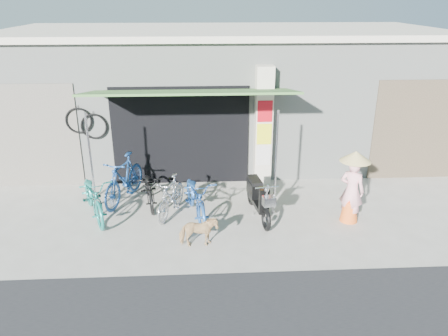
{
  "coord_description": "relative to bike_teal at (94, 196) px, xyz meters",
  "views": [
    {
      "loc": [
        -0.68,
        -7.89,
        4.54
      ],
      "look_at": [
        -0.2,
        1.0,
        1.0
      ],
      "focal_mm": 35.0,
      "sensor_mm": 36.0,
      "label": 1
    }
  ],
  "objects": [
    {
      "name": "nun",
      "position": [
        5.49,
        -0.48,
        0.3
      ],
      "size": [
        0.64,
        0.64,
        1.59
      ],
      "rotation": [
        0.0,
        0.0,
        2.51
      ],
      "color": "#F4A5AC",
      "rests_on": "ground"
    },
    {
      "name": "street_dog",
      "position": [
        2.26,
        -1.34,
        -0.18
      ],
      "size": [
        0.77,
        0.4,
        0.62
      ],
      "primitive_type": "imported",
      "rotation": [
        0.0,
        0.0,
        1.66
      ],
      "color": "tan",
      "rests_on": "ground"
    },
    {
      "name": "bike_black",
      "position": [
        1.14,
        0.55,
        -0.09
      ],
      "size": [
        0.84,
        1.62,
        0.81
      ],
      "primitive_type": "imported",
      "rotation": [
        0.0,
        0.0,
        0.2
      ],
      "color": "black",
      "rests_on": "ground"
    },
    {
      "name": "ground",
      "position": [
        3.04,
        -0.78,
        -0.5
      ],
      "size": [
        80.0,
        80.0,
        0.0
      ],
      "primitive_type": "plane",
      "color": "#ACA69C",
      "rests_on": "ground"
    },
    {
      "name": "bike_navy",
      "position": [
        2.21,
        -0.17,
        -0.0
      ],
      "size": [
        1.03,
        1.97,
        0.99
      ],
      "primitive_type": "imported",
      "rotation": [
        0.0,
        0.0,
        0.21
      ],
      "color": "#215098",
      "rests_on": "ground"
    },
    {
      "name": "bicycle_shop",
      "position": [
        3.03,
        4.31,
        1.34
      ],
      "size": [
        12.3,
        5.3,
        3.66
      ],
      "color": "#A0A59D",
      "rests_on": "ground"
    },
    {
      "name": "neighbour_left",
      "position": [
        -1.96,
        1.81,
        0.8
      ],
      "size": [
        2.6,
        0.06,
        2.6
      ],
      "primitive_type": "cube",
      "color": "#6B665B",
      "rests_on": "ground"
    },
    {
      "name": "moped",
      "position": [
        3.56,
        -0.15,
        -0.05
      ],
      "size": [
        0.53,
        1.72,
        0.97
      ],
      "rotation": [
        0.0,
        0.0,
        0.14
      ],
      "color": "black",
      "rests_on": "ground"
    },
    {
      "name": "neighbour_right",
      "position": [
        8.04,
        1.81,
        0.8
      ],
      "size": [
        2.6,
        0.06,
        2.6
      ],
      "primitive_type": "cube",
      "color": "brown",
      "rests_on": "ground"
    },
    {
      "name": "bike_teal",
      "position": [
        0.0,
        0.0,
        0.0
      ],
      "size": [
        1.35,
        2.0,
        0.99
      ],
      "primitive_type": "imported",
      "rotation": [
        0.0,
        0.0,
        0.41
      ],
      "color": "#1C7F75",
      "rests_on": "ground"
    },
    {
      "name": "bike_blue",
      "position": [
        0.53,
        0.77,
        0.06
      ],
      "size": [
        1.08,
        1.92,
        1.11
      ],
      "primitive_type": "imported",
      "rotation": [
        0.0,
        0.0,
        -0.32
      ],
      "color": "#1E4A8D",
      "rests_on": "ground"
    },
    {
      "name": "awning",
      "position": [
        2.13,
        0.85,
        2.02
      ],
      "size": [
        4.6,
        1.88,
        2.72
      ],
      "color": "#3A652D",
      "rests_on": "ground"
    },
    {
      "name": "bike_silver",
      "position": [
        1.66,
        0.02,
        -0.06
      ],
      "size": [
        0.86,
        1.52,
        0.88
      ],
      "primitive_type": "imported",
      "rotation": [
        0.0,
        0.0,
        -0.32
      ],
      "color": "silver",
      "rests_on": "ground"
    },
    {
      "name": "shop_pillar",
      "position": [
        3.89,
        1.67,
        1.0
      ],
      "size": [
        0.42,
        0.44,
        3.0
      ],
      "color": "beige",
      "rests_on": "ground"
    }
  ]
}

